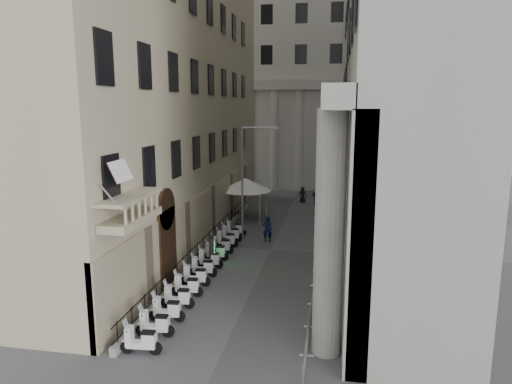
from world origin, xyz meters
TOP-DOWN VIEW (x-y plane):
  - left_building at (-7.50, 22.00)m, footprint 5.00×36.00m
  - far_building at (0.00, 48.00)m, footprint 22.00×10.00m
  - iron_fence at (-4.30, 18.00)m, footprint 0.30×28.00m
  - blue_awning at (4.15, 26.00)m, footprint 1.60×3.00m
  - flag at (-4.00, 5.00)m, footprint 1.00×1.40m
  - scooter_0 at (-3.24, 4.49)m, footprint 1.44×0.67m
  - scooter_1 at (-3.24, 5.97)m, footprint 1.44×0.67m
  - scooter_2 at (-3.24, 7.44)m, footprint 1.44×0.67m
  - scooter_3 at (-3.24, 8.92)m, footprint 1.44×0.67m
  - scooter_4 at (-3.24, 10.40)m, footprint 1.44×0.67m
  - scooter_5 at (-3.24, 11.88)m, footprint 1.44×0.67m
  - scooter_6 at (-3.24, 13.35)m, footprint 1.44×0.67m
  - scooter_7 at (-3.24, 14.83)m, footprint 1.44×0.67m
  - scooter_8 at (-3.24, 16.31)m, footprint 1.44×0.67m
  - scooter_9 at (-3.24, 17.79)m, footprint 1.44×0.67m
  - scooter_10 at (-3.24, 19.26)m, footprint 1.44×0.67m
  - scooter_11 at (-3.24, 20.74)m, footprint 1.44×0.67m
  - scooter_12 at (-3.24, 22.22)m, footprint 1.44×0.67m
  - barrier_0 at (3.49, 4.26)m, footprint 0.60×2.40m
  - barrier_1 at (3.49, 6.76)m, footprint 0.60×2.40m
  - barrier_2 at (3.49, 9.26)m, footprint 0.60×2.40m
  - barrier_3 at (3.49, 11.76)m, footprint 0.60×2.40m
  - barrier_4 at (3.49, 14.26)m, footprint 0.60×2.40m
  - barrier_5 at (3.49, 16.76)m, footprint 0.60×2.40m
  - barrier_6 at (3.49, 19.26)m, footprint 0.60×2.40m
  - barrier_7 at (3.49, 21.76)m, footprint 0.60×2.40m
  - barrier_8 at (3.49, 24.26)m, footprint 0.60×2.40m
  - security_tent at (-3.60, 28.16)m, footprint 4.58×4.58m
  - street_lamp at (-2.16, 21.53)m, footprint 2.77×0.75m
  - info_kiosk at (-3.18, 15.10)m, footprint 0.56×0.97m
  - pedestrian_a at (-0.52, 21.13)m, footprint 0.78×0.57m
  - pedestrian_b at (2.49, 34.65)m, footprint 1.18×1.09m
  - pedestrian_c at (1.01, 36.00)m, footprint 0.83×0.55m

SIDE VIEW (x-z plane):
  - iron_fence at x=-4.30m, z-range -0.70..0.70m
  - blue_awning at x=4.15m, z-range -1.50..1.50m
  - flag at x=-4.00m, z-range -4.10..4.10m
  - scooter_0 at x=-3.24m, z-range -0.75..0.75m
  - scooter_1 at x=-3.24m, z-range -0.75..0.75m
  - scooter_2 at x=-3.24m, z-range -0.75..0.75m
  - scooter_3 at x=-3.24m, z-range -0.75..0.75m
  - scooter_4 at x=-3.24m, z-range -0.75..0.75m
  - scooter_5 at x=-3.24m, z-range -0.75..0.75m
  - scooter_6 at x=-3.24m, z-range -0.75..0.75m
  - scooter_7 at x=-3.24m, z-range -0.75..0.75m
  - scooter_8 at x=-3.24m, z-range -0.75..0.75m
  - scooter_9 at x=-3.24m, z-range -0.75..0.75m
  - scooter_10 at x=-3.24m, z-range -0.75..0.75m
  - scooter_11 at x=-3.24m, z-range -0.75..0.75m
  - scooter_12 at x=-3.24m, z-range -0.75..0.75m
  - barrier_0 at x=3.49m, z-range -0.55..0.55m
  - barrier_1 at x=3.49m, z-range -0.55..0.55m
  - barrier_2 at x=3.49m, z-range -0.55..0.55m
  - barrier_3 at x=3.49m, z-range -0.55..0.55m
  - barrier_4 at x=3.49m, z-range -0.55..0.55m
  - barrier_5 at x=3.49m, z-range -0.55..0.55m
  - barrier_6 at x=3.49m, z-range -0.55..0.55m
  - barrier_7 at x=3.49m, z-range -0.55..0.55m
  - barrier_8 at x=3.49m, z-range -0.55..0.55m
  - pedestrian_c at x=1.01m, z-range 0.00..1.68m
  - pedestrian_a at x=-0.52m, z-range 0.00..1.95m
  - pedestrian_b at x=2.49m, z-range 0.00..1.96m
  - info_kiosk at x=-3.18m, z-range 0.01..1.98m
  - security_tent at x=-3.60m, z-range 1.25..4.97m
  - street_lamp at x=-2.16m, z-range 0.85..9.45m
  - far_building at x=0.00m, z-range 0.00..30.00m
  - left_building at x=-7.50m, z-range 0.00..34.00m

